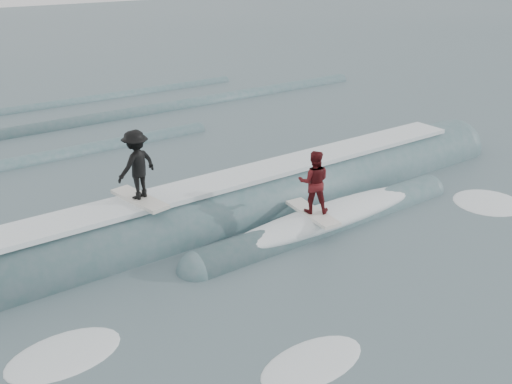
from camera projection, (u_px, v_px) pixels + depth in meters
ground at (370, 298)px, 13.40m from camera, size 160.00×160.00×0.00m
breaking_wave at (248, 214)px, 17.50m from camera, size 23.32×4.00×2.43m
surfer_black at (137, 167)px, 15.01m from camera, size 1.37×2.06×1.98m
surfer_red at (314, 185)px, 15.98m from camera, size 1.13×2.05×1.93m
whitewater at (389, 302)px, 13.23m from camera, size 16.18×7.52×0.10m
far_swells at (85, 126)px, 26.38m from camera, size 34.52×8.65×0.80m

